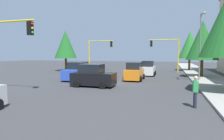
% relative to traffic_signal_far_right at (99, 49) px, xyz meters
% --- Properties ---
extents(ground_plane, '(120.00, 120.00, 0.00)m').
position_rel_traffic_signal_far_right_xyz_m(ground_plane, '(14.00, 5.64, -3.77)').
color(ground_plane, '#353538').
extents(sidewalk_kerb, '(80.00, 4.00, 0.15)m').
position_rel_traffic_signal_far_right_xyz_m(sidewalk_kerb, '(9.00, 16.14, -3.70)').
color(sidewalk_kerb, gray).
rests_on(sidewalk_kerb, ground).
extents(traffic_signal_far_right, '(0.36, 4.59, 5.31)m').
position_rel_traffic_signal_far_right_xyz_m(traffic_signal_far_right, '(0.00, 0.00, 0.00)').
color(traffic_signal_far_right, yellow).
rests_on(traffic_signal_far_right, ground).
extents(traffic_signal_near_right, '(0.36, 4.59, 5.41)m').
position_rel_traffic_signal_far_right_xyz_m(traffic_signal_near_right, '(20.00, -0.02, 0.07)').
color(traffic_signal_near_right, yellow).
rests_on(traffic_signal_near_right, ground).
extents(traffic_signal_far_left, '(0.36, 4.59, 5.28)m').
position_rel_traffic_signal_far_right_xyz_m(traffic_signal_far_left, '(-0.00, 11.27, -0.02)').
color(traffic_signal_far_left, yellow).
rests_on(traffic_signal_far_left, ground).
extents(street_lamp_curbside, '(2.15, 0.28, 7.00)m').
position_rel_traffic_signal_far_right_xyz_m(street_lamp_curbside, '(10.39, 14.84, 0.57)').
color(street_lamp_curbside, slate).
rests_on(street_lamp_curbside, ground).
extents(tree_opposite_side, '(3.79, 3.79, 6.91)m').
position_rel_traffic_signal_far_right_xyz_m(tree_opposite_side, '(2.00, -5.36, 0.75)').
color(tree_opposite_side, brown).
rests_on(tree_opposite_side, ground).
extents(tree_roadside_mid, '(3.78, 3.78, 6.90)m').
position_rel_traffic_signal_far_right_xyz_m(tree_roadside_mid, '(6.00, 15.64, 0.74)').
color(tree_roadside_mid, brown).
rests_on(tree_roadside_mid, ground).
extents(tree_roadside_far, '(3.73, 3.73, 6.80)m').
position_rel_traffic_signal_far_right_xyz_m(tree_roadside_far, '(-4.00, 15.14, 0.67)').
color(tree_roadside_far, brown).
rests_on(tree_roadside_far, ground).
extents(car_black, '(2.10, 3.77, 1.98)m').
position_rel_traffic_signal_far_right_xyz_m(car_black, '(16.00, 5.44, -2.88)').
color(car_black, black).
rests_on(car_black, ground).
extents(car_orange, '(3.73, 1.94, 1.98)m').
position_rel_traffic_signal_far_right_xyz_m(car_orange, '(10.82, 8.19, -2.88)').
color(car_orange, orange).
rests_on(car_orange, ground).
extents(car_blue, '(4.16, 2.10, 1.98)m').
position_rel_traffic_signal_far_right_xyz_m(car_blue, '(12.42, 2.14, -2.88)').
color(car_blue, blue).
rests_on(car_blue, ground).
extents(car_white, '(3.61, 1.95, 1.98)m').
position_rel_traffic_signal_far_right_xyz_m(car_white, '(5.62, 9.14, -2.88)').
color(car_white, white).
rests_on(car_white, ground).
extents(pedestrian_crossing, '(0.40, 0.24, 1.70)m').
position_rel_traffic_signal_far_right_xyz_m(pedestrian_crossing, '(20.78, 13.21, -2.86)').
color(pedestrian_crossing, '#262638').
rests_on(pedestrian_crossing, ground).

